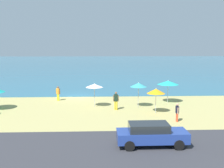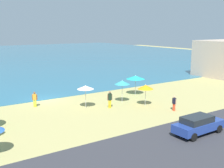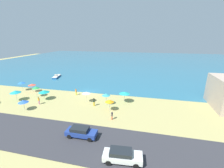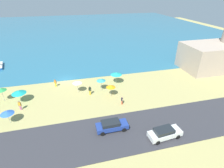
% 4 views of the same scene
% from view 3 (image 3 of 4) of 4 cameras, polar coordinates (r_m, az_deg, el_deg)
% --- Properties ---
extents(ground_plane, '(160.00, 160.00, 0.00)m').
position_cam_3_polar(ground_plane, '(39.51, -9.46, -3.25)').
color(ground_plane, tan).
extents(sea, '(150.00, 110.00, 0.05)m').
position_cam_3_polar(sea, '(91.28, 3.76, 8.72)').
color(sea, '#2A6986').
rests_on(sea, ground_plane).
extents(coastal_road, '(80.00, 8.00, 0.06)m').
position_cam_3_polar(coastal_road, '(25.66, -25.42, -16.92)').
color(coastal_road, '#323238').
rests_on(coastal_road, ground_plane).
extents(beach_umbrella_0, '(1.72, 1.72, 2.67)m').
position_cam_3_polar(beach_umbrella_0, '(39.94, -27.05, -1.18)').
color(beach_umbrella_0, '#B2B2B7').
rests_on(beach_umbrella_0, ground_plane).
extents(beach_umbrella_1, '(2.40, 2.40, 2.35)m').
position_cam_3_polar(beach_umbrella_1, '(37.41, -24.51, -2.55)').
color(beach_umbrella_1, '#B2B2B7').
rests_on(beach_umbrella_1, ground_plane).
extents(beach_umbrella_2, '(1.88, 1.88, 2.27)m').
position_cam_3_polar(beach_umbrella_2, '(44.07, -28.22, -0.20)').
color(beach_umbrella_2, '#B2B2B7').
rests_on(beach_umbrella_2, ground_plane).
extents(beach_umbrella_3, '(2.32, 2.32, 2.52)m').
position_cam_3_polar(beach_umbrella_3, '(39.81, -32.93, -2.44)').
color(beach_umbrella_3, '#B2B2B7').
rests_on(beach_umbrella_3, ground_plane).
extents(beach_umbrella_4, '(2.33, 2.33, 2.54)m').
position_cam_3_polar(beach_umbrella_4, '(32.60, 4.80, -3.37)').
color(beach_umbrella_4, '#B2B2B7').
rests_on(beach_umbrella_4, ground_plane).
extents(beach_umbrella_6, '(1.74, 1.74, 2.50)m').
position_cam_3_polar(beach_umbrella_6, '(33.00, -9.73, -3.32)').
color(beach_umbrella_6, '#B2B2B7').
rests_on(beach_umbrella_6, ground_plane).
extents(beach_umbrella_7, '(1.91, 1.91, 2.20)m').
position_cam_3_polar(beach_umbrella_7, '(33.92, -30.74, -5.69)').
color(beach_umbrella_7, '#B2B2B7').
rests_on(beach_umbrella_7, ground_plane).
extents(beach_umbrella_8, '(1.86, 1.86, 2.53)m').
position_cam_3_polar(beach_umbrella_8, '(46.53, -31.21, 0.47)').
color(beach_umbrella_8, '#B2B2B7').
rests_on(beach_umbrella_8, ground_plane).
extents(beach_umbrella_9, '(1.70, 1.70, 2.39)m').
position_cam_3_polar(beach_umbrella_9, '(28.93, -0.98, -6.45)').
color(beach_umbrella_9, '#B2B2B7').
rests_on(beach_umbrella_9, ground_plane).
extents(beach_umbrella_10, '(1.74, 1.74, 2.62)m').
position_cam_3_polar(beach_umbrella_10, '(31.33, -2.26, -4.05)').
color(beach_umbrella_10, '#B2B2B7').
rests_on(beach_umbrella_10, ground_plane).
extents(bather_0, '(0.23, 0.57, 1.58)m').
position_cam_3_polar(bather_0, '(26.53, -0.02, -11.71)').
color(bather_0, '#E7482A').
rests_on(bather_0, ground_plane).
extents(bather_1, '(0.55, 0.32, 1.72)m').
position_cam_3_polar(bather_1, '(35.71, -26.13, -5.51)').
color(bather_1, '#CD6A9C').
rests_on(bather_1, ground_plane).
extents(bather_2, '(0.57, 0.27, 1.82)m').
position_cam_3_polar(bather_2, '(31.58, -6.91, -6.57)').
color(bather_2, gold).
rests_on(bather_2, ground_plane).
extents(bather_3, '(0.51, 0.37, 1.67)m').
position_cam_3_polar(bather_3, '(38.14, -13.55, -2.78)').
color(bather_3, yellow).
rests_on(bather_3, ground_plane).
extents(parked_car_0, '(4.63, 2.11, 1.52)m').
position_cam_3_polar(parked_car_0, '(19.00, 3.85, -25.53)').
color(parked_car_0, silver).
rests_on(parked_car_0, coastal_road).
extents(parked_car_2, '(4.48, 1.82, 1.48)m').
position_cam_3_polar(parked_car_2, '(22.92, -11.72, -17.41)').
color(parked_car_2, navy).
rests_on(parked_car_2, coastal_road).
extents(skiff_nearshore, '(2.68, 5.53, 1.22)m').
position_cam_3_polar(skiff_nearshore, '(56.89, -20.32, 2.70)').
color(skiff_nearshore, '#255896').
rests_on(skiff_nearshore, sea).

